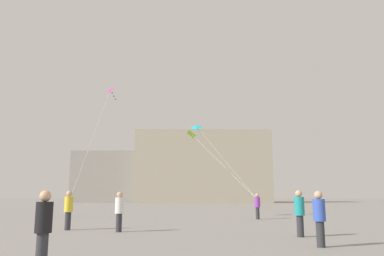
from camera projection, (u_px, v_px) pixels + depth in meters
person_in_teal at (300, 211)px, 14.99m from camera, size 0.40×0.40×1.82m
person_in_blue at (319, 216)px, 12.10m from camera, size 0.39×0.39×1.77m
person_in_yellow at (69, 208)px, 17.86m from camera, size 0.40×0.40×1.82m
person_in_purple at (257, 205)px, 25.50m from camera, size 0.37×0.37×1.72m
person_in_black at (43, 226)px, 8.57m from camera, size 0.38×0.38×1.75m
person_in_white at (119, 210)px, 16.94m from camera, size 0.39×0.39×1.78m
kite_magenta_diamond at (110, 91)px, 26.42m from camera, size 1.06×7.99×7.95m
kite_lime_delta at (193, 136)px, 35.72m from camera, size 5.51×9.86×6.36m
kite_cyan_diamond at (197, 128)px, 28.87m from camera, size 4.71×2.65×5.73m
building_left_hall at (120, 178)px, 81.31m from camera, size 18.44×13.03×10.41m
building_centre_hall at (203, 167)px, 76.52m from camera, size 27.37×10.26×14.22m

